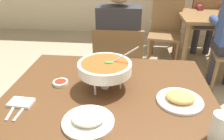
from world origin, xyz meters
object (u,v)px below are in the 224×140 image
at_px(curry_bowl, 105,68).
at_px(chair_bg_middle, 203,22).
at_px(chair_bg_corner, 171,20).
at_px(chair_diner_main, 118,68).
at_px(sauce_dish, 61,83).
at_px(drink_glass, 219,129).
at_px(rice_plate, 88,120).
at_px(chair_bg_right, 165,28).
at_px(diner_main, 119,42).
at_px(dining_table_main, 109,106).
at_px(appetizer_plate, 180,99).
at_px(dining_table_far, 217,25).
at_px(patron_bg_middle, 207,6).

xyz_separation_m(curry_bowl, chair_bg_middle, (1.23, 2.41, -0.36)).
distance_m(curry_bowl, chair_bg_corner, 2.62).
xyz_separation_m(chair_diner_main, sauce_dish, (-0.30, -0.70, 0.24)).
distance_m(curry_bowl, chair_bg_middle, 2.73).
distance_m(drink_glass, chair_bg_corner, 2.86).
height_order(chair_diner_main, rice_plate, chair_diner_main).
xyz_separation_m(curry_bowl, chair_bg_right, (0.60, 2.02, -0.36)).
relative_size(rice_plate, chair_bg_middle, 0.27).
bearing_deg(diner_main, sauce_dish, -111.89).
distance_m(dining_table_main, chair_bg_right, 2.12).
distance_m(chair_diner_main, rice_plate, 1.06).
bearing_deg(rice_plate, diner_main, 86.47).
bearing_deg(appetizer_plate, diner_main, 114.09).
bearing_deg(dining_table_far, chair_bg_corner, 131.98).
distance_m(curry_bowl, drink_glass, 0.63).
relative_size(appetizer_plate, chair_bg_corner, 0.27).
bearing_deg(appetizer_plate, dining_table_far, 67.13).
xyz_separation_m(chair_diner_main, appetizer_plate, (0.38, -0.82, 0.25)).
relative_size(chair_diner_main, diner_main, 0.69).
bearing_deg(curry_bowl, chair_diner_main, 87.81).
relative_size(rice_plate, patron_bg_middle, 0.18).
height_order(diner_main, patron_bg_middle, same).
xyz_separation_m(dining_table_main, chair_bg_right, (0.57, 2.04, -0.12)).
distance_m(diner_main, chair_bg_right, 1.41).
relative_size(drink_glass, chair_bg_corner, 0.14).
bearing_deg(rice_plate, dining_table_far, 59.82).
xyz_separation_m(dining_table_far, chair_bg_right, (-0.66, 0.10, -0.10)).
xyz_separation_m(appetizer_plate, dining_table_far, (0.85, 2.02, -0.15)).
bearing_deg(patron_bg_middle, sauce_dish, -121.77).
bearing_deg(chair_diner_main, chair_bg_right, 66.25).
xyz_separation_m(dining_table_main, dining_table_far, (1.23, 1.94, -0.02)).
distance_m(rice_plate, chair_bg_middle, 3.02).
xyz_separation_m(drink_glass, chair_bg_middle, (0.72, 2.77, -0.29)).
distance_m(diner_main, appetizer_plate, 0.93).
xyz_separation_m(chair_diner_main, chair_bg_corner, (0.73, 1.77, 0.00)).
height_order(curry_bowl, chair_bg_right, curry_bowl).
distance_m(chair_diner_main, chair_bg_corner, 1.91).
bearing_deg(dining_table_far, sauce_dish, -128.66).
bearing_deg(drink_glass, appetizer_plate, 112.53).
distance_m(diner_main, curry_bowl, 0.76).
relative_size(dining_table_main, chair_bg_middle, 1.29).
bearing_deg(patron_bg_middle, diner_main, -125.48).
height_order(chair_diner_main, appetizer_plate, chair_diner_main).
height_order(sauce_dish, patron_bg_middle, patron_bg_middle).
relative_size(chair_diner_main, patron_bg_middle, 0.69).
height_order(appetizer_plate, sauce_dish, appetizer_plate).
bearing_deg(dining_table_main, rice_plate, -102.71).
xyz_separation_m(curry_bowl, dining_table_far, (1.26, 1.92, -0.26)).
bearing_deg(curry_bowl, chair_bg_corner, 73.14).
relative_size(chair_diner_main, chair_bg_corner, 1.00).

